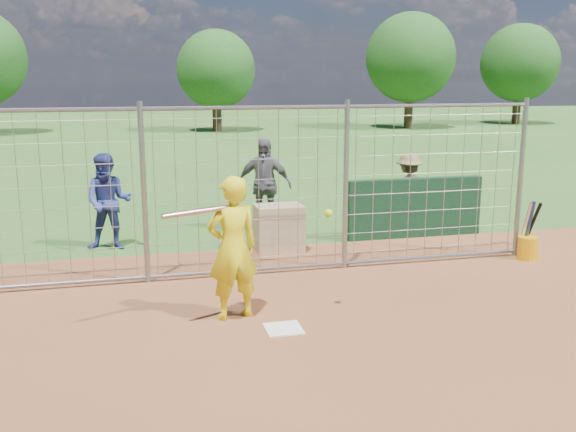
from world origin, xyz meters
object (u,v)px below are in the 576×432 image
object	(u,v)px
bystander_a	(108,202)
equipment_bin	(279,228)
bystander_b	(264,185)
bystander_c	(408,190)
bucket_with_bats	(528,245)
batter	(233,248)

from	to	relation	value
bystander_a	equipment_bin	world-z (taller)	bystander_a
bystander_a	bystander_b	distance (m)	2.92
bystander_c	bucket_with_bats	world-z (taller)	bystander_c
bystander_b	batter	bearing A→B (deg)	-83.02
bystander_b	bucket_with_bats	xyz separation A→B (m)	(3.79, -2.94, -0.66)
bystander_b	equipment_bin	xyz separation A→B (m)	(-0.05, -1.48, -0.51)
bystander_b	bucket_with_bats	size ratio (longest dim) A/B	1.87
bystander_a	bystander_c	xyz separation A→B (m)	(5.76, 0.50, -0.11)
bystander_a	bucket_with_bats	distance (m)	7.04
batter	equipment_bin	world-z (taller)	batter
bystander_b	equipment_bin	bearing A→B (deg)	-68.35
bystander_a	bucket_with_bats	xyz separation A→B (m)	(6.64, -2.28, -0.59)
equipment_bin	batter	bearing A→B (deg)	-113.57
bystander_b	bystander_c	distance (m)	2.93
bucket_with_bats	equipment_bin	bearing A→B (deg)	159.09
bystander_a	equipment_bin	xyz separation A→B (m)	(2.80, -0.82, -0.43)
bystander_b	bucket_with_bats	distance (m)	4.84
batter	bystander_b	world-z (taller)	bystander_b
bystander_a	bystander_c	distance (m)	5.79
bystander_b	bystander_c	xyz separation A→B (m)	(2.92, -0.16, -0.19)
bystander_a	bucket_with_bats	world-z (taller)	bystander_a
bystander_c	bystander_a	bearing A→B (deg)	-12.80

